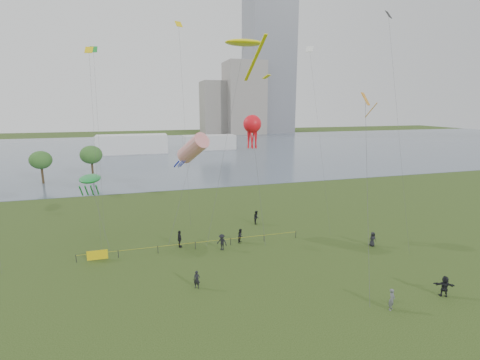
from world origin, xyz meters
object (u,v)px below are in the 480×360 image
object	(u,v)px
fence	(137,251)
kite_flyer	(392,299)
kite_octopus	(252,125)
kite_stingray	(244,43)

from	to	relation	value
fence	kite_flyer	xyz separation A→B (m)	(18.85, -15.66, 0.31)
fence	kite_octopus	world-z (taller)	kite_octopus
fence	kite_flyer	bearing A→B (deg)	-39.71
fence	kite_stingray	distance (m)	26.79
fence	kite_octopus	size ratio (longest dim) A/B	1.68
kite_flyer	kite_octopus	bearing A→B (deg)	71.99
fence	kite_stingray	world-z (taller)	kite_stingray
fence	kite_stingray	xyz separation A→B (m)	(13.63, 6.55, 22.11)
kite_flyer	kite_stingray	bearing A→B (deg)	71.10
kite_stingray	kite_octopus	world-z (taller)	kite_stingray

